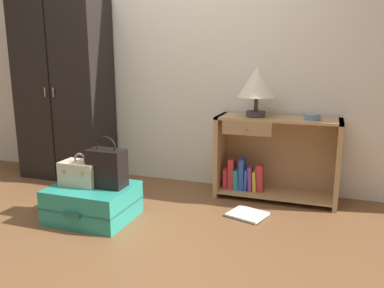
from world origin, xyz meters
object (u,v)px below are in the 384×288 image
object	(u,v)px
train_case	(81,173)
suitcase_large	(93,202)
wardrobe	(64,90)
table_lamp	(257,84)
bottle	(43,203)
open_book_on_floor	(247,215)
bookshelf	(271,159)
bowl	(312,117)
handbag	(107,168)

from	to	relation	value
train_case	suitcase_large	bearing A→B (deg)	-5.08
wardrobe	table_lamp	bearing A→B (deg)	0.12
bottle	open_book_on_floor	bearing A→B (deg)	16.71
wardrobe	bottle	world-z (taller)	wardrobe
bookshelf	open_book_on_floor	bearing A→B (deg)	-101.81
bowl	suitcase_large	xyz separation A→B (m)	(-1.59, -0.91, -0.64)
wardrobe	handbag	distance (m)	1.44
bowl	open_book_on_floor	world-z (taller)	bowl
handbag	bowl	bearing A→B (deg)	30.68
bookshelf	train_case	size ratio (longest dim) A/B	3.46
wardrobe	train_case	size ratio (longest dim) A/B	5.95
table_lamp	handbag	xyz separation A→B (m)	(-0.99, -0.88, -0.62)
table_lamp	train_case	bearing A→B (deg)	-143.16
suitcase_large	bowl	bearing A→B (deg)	29.73
bottle	handbag	bearing A→B (deg)	5.57
bookshelf	train_case	bearing A→B (deg)	-144.90
wardrobe	suitcase_large	size ratio (longest dim) A/B	2.92
table_lamp	bottle	world-z (taller)	table_lamp
bookshelf	suitcase_large	distance (m)	1.60
train_case	open_book_on_floor	size ratio (longest dim) A/B	0.87
bookshelf	table_lamp	world-z (taller)	table_lamp
suitcase_large	train_case	world-z (taller)	train_case
table_lamp	suitcase_large	world-z (taller)	table_lamp
wardrobe	open_book_on_floor	size ratio (longest dim) A/B	5.16
bottle	open_book_on_floor	world-z (taller)	bottle
wardrobe	bookshelf	world-z (taller)	wardrobe
table_lamp	handbag	distance (m)	1.46
bowl	train_case	distance (m)	1.96
table_lamp	handbag	size ratio (longest dim) A/B	1.08
open_book_on_floor	bottle	bearing A→B (deg)	-163.29
wardrobe	open_book_on_floor	world-z (taller)	wardrobe
table_lamp	bookshelf	bearing A→B (deg)	17.55
wardrobe	suitcase_large	xyz separation A→B (m)	(0.90, -0.91, -0.79)
suitcase_large	bottle	distance (m)	0.48
wardrobe	handbag	xyz separation A→B (m)	(1.02, -0.88, -0.50)
bowl	train_case	world-z (taller)	bowl
bookshelf	open_book_on_floor	size ratio (longest dim) A/B	3.00
suitcase_large	bottle	bearing A→B (deg)	-177.47
train_case	handbag	world-z (taller)	handbag
bowl	suitcase_large	distance (m)	1.94
table_lamp	open_book_on_floor	bearing A→B (deg)	-84.67
wardrobe	table_lamp	xyz separation A→B (m)	(2.01, 0.00, 0.11)
wardrobe	table_lamp	world-z (taller)	wardrobe
wardrobe	bowl	bearing A→B (deg)	-0.13
bookshelf	bowl	distance (m)	0.53
bowl	open_book_on_floor	xyz separation A→B (m)	(-0.44, -0.44, -0.76)
table_lamp	open_book_on_floor	world-z (taller)	table_lamp
suitcase_large	train_case	size ratio (longest dim) A/B	2.04
train_case	bowl	bearing A→B (deg)	27.99
wardrobe	bookshelf	distance (m)	2.23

